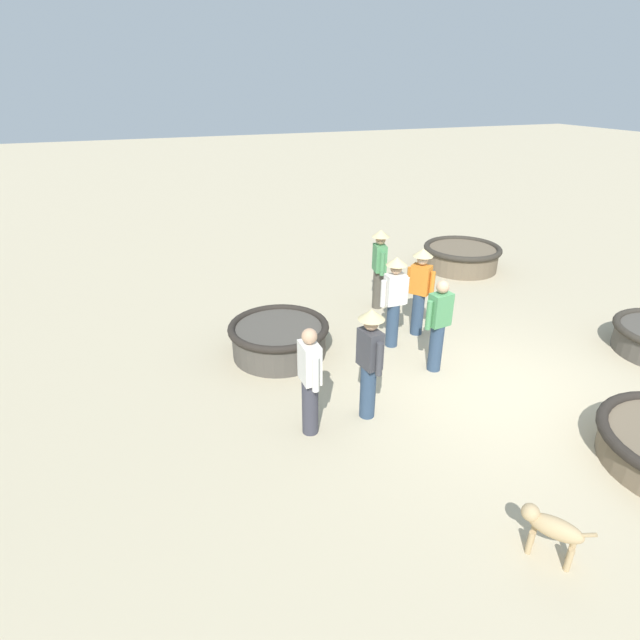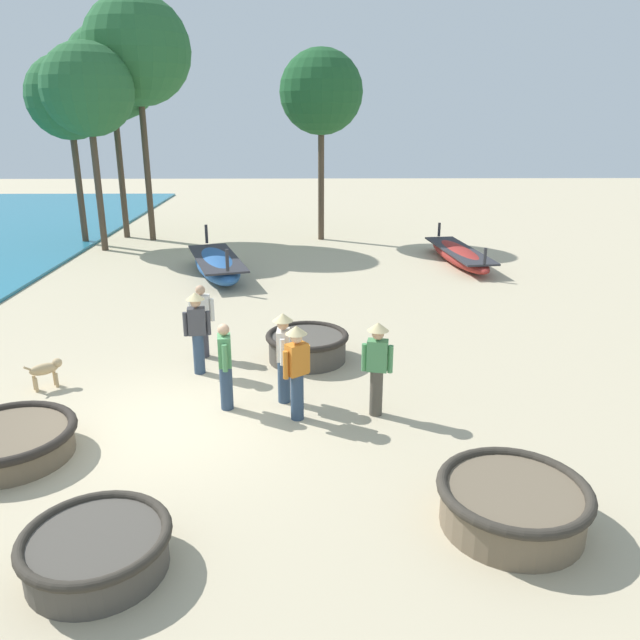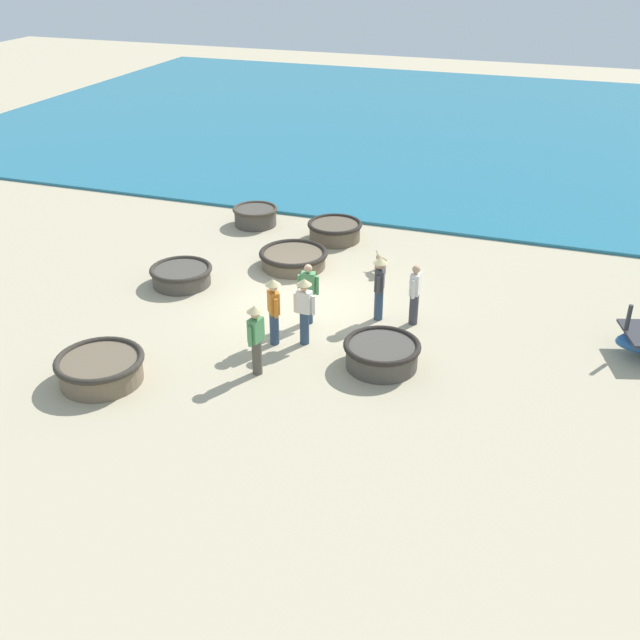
{
  "view_description": "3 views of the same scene",
  "coord_description": "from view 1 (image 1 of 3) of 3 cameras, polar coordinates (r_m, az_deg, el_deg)",
  "views": [
    {
      "loc": [
        -5.08,
        4.82,
        4.34
      ],
      "look_at": [
        1.87,
        2.19,
        0.75
      ],
      "focal_mm": 28.0,
      "sensor_mm": 36.0,
      "label": 1
    },
    {
      "loc": [
        2.39,
        -9.37,
        4.96
      ],
      "look_at": [
        2.54,
        1.88,
        1.18
      ],
      "focal_mm": 35.0,
      "sensor_mm": 36.0,
      "label": 2
    },
    {
      "loc": [
        16.25,
        6.2,
        8.83
      ],
      "look_at": [
        2.64,
        1.45,
        1.11
      ],
      "focal_mm": 42.0,
      "sensor_mm": 36.0,
      "label": 3
    }
  ],
  "objects": [
    {
      "name": "fisherman_standing_left",
      "position": [
        10.26,
        6.79,
        6.36
      ],
      "size": [
        0.52,
        0.36,
        1.67
      ],
      "color": "#4C473D",
      "rests_on": "ground"
    },
    {
      "name": "fisherman_by_coracle",
      "position": [
        6.78,
        5.68,
        -4.26
      ],
      "size": [
        0.52,
        0.36,
        1.67
      ],
      "color": "#2D425B",
      "rests_on": "ground"
    },
    {
      "name": "ground_plane",
      "position": [
        8.24,
        19.38,
        -7.66
      ],
      "size": [
        80.0,
        80.0,
        0.0
      ],
      "primitive_type": "plane",
      "color": "#BCAD8C"
    },
    {
      "name": "fisherman_hauling",
      "position": [
        8.14,
        13.38,
        -0.45
      ],
      "size": [
        0.27,
        0.53,
        1.57
      ],
      "color": "#2D425B",
      "rests_on": "ground"
    },
    {
      "name": "fisherman_with_hat",
      "position": [
        9.24,
        11.37,
        3.79
      ],
      "size": [
        0.44,
        0.38,
        1.67
      ],
      "color": "#2D425B",
      "rests_on": "ground"
    },
    {
      "name": "dog",
      "position": [
        5.77,
        24.87,
        -20.73
      ],
      "size": [
        0.58,
        0.47,
        0.55
      ],
      "color": "tan",
      "rests_on": "ground"
    },
    {
      "name": "fisherman_crouching",
      "position": [
        8.72,
        8.5,
        2.68
      ],
      "size": [
        0.36,
        0.53,
        1.67
      ],
      "color": "#2D425B",
      "rests_on": "ground"
    },
    {
      "name": "coracle_front_left",
      "position": [
        8.63,
        -4.71,
        -2.03
      ],
      "size": [
        1.73,
        1.73,
        0.59
      ],
      "color": "#4C473F",
      "rests_on": "ground"
    },
    {
      "name": "fisherman_standing_right",
      "position": [
        6.5,
        -1.17,
        -6.81
      ],
      "size": [
        0.53,
        0.22,
        1.57
      ],
      "color": "#383842",
      "rests_on": "ground"
    },
    {
      "name": "coracle_far_right",
      "position": [
        13.15,
        15.87,
        7.05
      ],
      "size": [
        1.91,
        1.91,
        0.6
      ],
      "color": "brown",
      "rests_on": "ground"
    }
  ]
}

